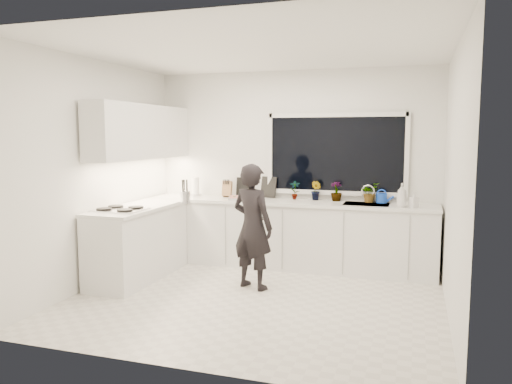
% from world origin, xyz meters
% --- Properties ---
extents(floor, '(4.00, 3.50, 0.02)m').
position_xyz_m(floor, '(0.00, 0.00, -0.01)').
color(floor, beige).
rests_on(floor, ground).
extents(wall_back, '(4.00, 0.02, 2.70)m').
position_xyz_m(wall_back, '(0.00, 1.76, 1.35)').
color(wall_back, white).
rests_on(wall_back, ground).
extents(wall_left, '(0.02, 3.50, 2.70)m').
position_xyz_m(wall_left, '(-2.01, 0.00, 1.35)').
color(wall_left, white).
rests_on(wall_left, ground).
extents(wall_right, '(0.02, 3.50, 2.70)m').
position_xyz_m(wall_right, '(2.01, 0.00, 1.35)').
color(wall_right, white).
rests_on(wall_right, ground).
extents(ceiling, '(4.00, 3.50, 0.02)m').
position_xyz_m(ceiling, '(0.00, 0.00, 2.71)').
color(ceiling, white).
rests_on(ceiling, wall_back).
extents(window, '(1.80, 0.02, 1.00)m').
position_xyz_m(window, '(0.60, 1.73, 1.55)').
color(window, black).
rests_on(window, wall_back).
extents(base_cabinets_back, '(3.92, 0.58, 0.88)m').
position_xyz_m(base_cabinets_back, '(0.00, 1.45, 0.44)').
color(base_cabinets_back, white).
rests_on(base_cabinets_back, floor).
extents(base_cabinets_left, '(0.58, 1.60, 0.88)m').
position_xyz_m(base_cabinets_left, '(-1.67, 0.35, 0.44)').
color(base_cabinets_left, white).
rests_on(base_cabinets_left, floor).
extents(countertop_back, '(3.94, 0.62, 0.04)m').
position_xyz_m(countertop_back, '(0.00, 1.44, 0.90)').
color(countertop_back, silver).
rests_on(countertop_back, base_cabinets_back).
extents(countertop_left, '(0.62, 1.60, 0.04)m').
position_xyz_m(countertop_left, '(-1.67, 0.35, 0.90)').
color(countertop_left, silver).
rests_on(countertop_left, base_cabinets_left).
extents(upper_cabinets, '(0.34, 2.10, 0.70)m').
position_xyz_m(upper_cabinets, '(-1.79, 0.70, 1.85)').
color(upper_cabinets, white).
rests_on(upper_cabinets, wall_left).
extents(sink, '(0.58, 0.42, 0.14)m').
position_xyz_m(sink, '(1.05, 1.45, 0.87)').
color(sink, silver).
rests_on(sink, countertop_back).
extents(faucet, '(0.03, 0.03, 0.22)m').
position_xyz_m(faucet, '(1.05, 1.65, 1.03)').
color(faucet, silver).
rests_on(faucet, countertop_back).
extents(stovetop, '(0.56, 0.48, 0.03)m').
position_xyz_m(stovetop, '(-1.69, -0.00, 0.94)').
color(stovetop, black).
rests_on(stovetop, countertop_left).
extents(person, '(0.63, 0.52, 1.48)m').
position_xyz_m(person, '(-0.16, 0.39, 0.74)').
color(person, black).
rests_on(person, floor).
extents(pizza_tray, '(0.52, 0.44, 0.03)m').
position_xyz_m(pizza_tray, '(-0.62, 1.42, 0.94)').
color(pizza_tray, silver).
rests_on(pizza_tray, countertop_back).
extents(pizza, '(0.47, 0.39, 0.01)m').
position_xyz_m(pizza, '(-0.62, 1.42, 0.95)').
color(pizza, red).
rests_on(pizza, pizza_tray).
extents(watering_can, '(0.17, 0.17, 0.13)m').
position_xyz_m(watering_can, '(1.23, 1.61, 0.98)').
color(watering_can, blue).
rests_on(watering_can, countertop_back).
extents(paper_towel_roll, '(0.14, 0.14, 0.26)m').
position_xyz_m(paper_towel_roll, '(-1.42, 1.55, 1.05)').
color(paper_towel_roll, white).
rests_on(paper_towel_roll, countertop_back).
extents(knife_block, '(0.14, 0.11, 0.22)m').
position_xyz_m(knife_block, '(-0.94, 1.59, 1.03)').
color(knife_block, '#976B46').
rests_on(knife_block, countertop_back).
extents(utensil_crock, '(0.17, 0.17, 0.16)m').
position_xyz_m(utensil_crock, '(-1.23, 0.80, 1.00)').
color(utensil_crock, silver).
rests_on(utensil_crock, countertop_left).
extents(picture_frame_large, '(0.22, 0.03, 0.28)m').
position_xyz_m(picture_frame_large, '(-0.72, 1.69, 1.06)').
color(picture_frame_large, black).
rests_on(picture_frame_large, countertop_back).
extents(picture_frame_small, '(0.24, 0.10, 0.30)m').
position_xyz_m(picture_frame_small, '(-0.34, 1.69, 1.07)').
color(picture_frame_small, black).
rests_on(picture_frame_small, countertop_back).
extents(herb_plants, '(1.24, 0.31, 0.27)m').
position_xyz_m(herb_plants, '(0.72, 1.61, 1.05)').
color(herb_plants, '#26662D').
rests_on(herb_plants, countertop_back).
extents(soap_bottles, '(0.27, 0.12, 0.30)m').
position_xyz_m(soap_bottles, '(1.53, 1.30, 1.05)').
color(soap_bottles, '#D8BF66').
rests_on(soap_bottles, countertop_back).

